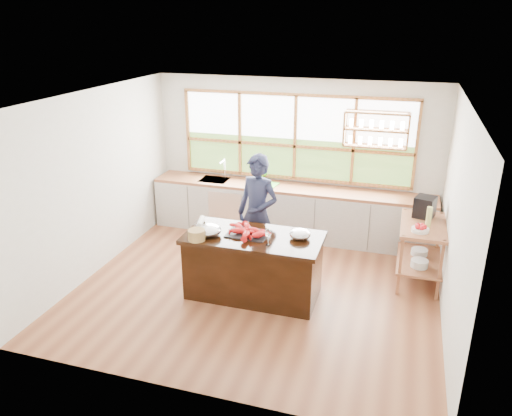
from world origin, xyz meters
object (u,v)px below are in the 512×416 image
at_px(island, 253,265).
at_px(wicker_basket, 197,235).
at_px(cook, 258,214).
at_px(espresso_machine, 425,207).

xyz_separation_m(island, wicker_basket, (-0.67, -0.34, 0.52)).
bearing_deg(island, cook, 102.53).
bearing_deg(wicker_basket, cook, 65.38).
distance_m(island, espresso_machine, 2.66).
distance_m(cook, espresso_machine, 2.44).
xyz_separation_m(island, espresso_machine, (2.19, 1.38, 0.60)).
height_order(island, wicker_basket, wicker_basket).
height_order(cook, wicker_basket, cook).
bearing_deg(espresso_machine, wicker_basket, -131.94).
xyz_separation_m(cook, wicker_basket, (-0.51, -1.10, 0.07)).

